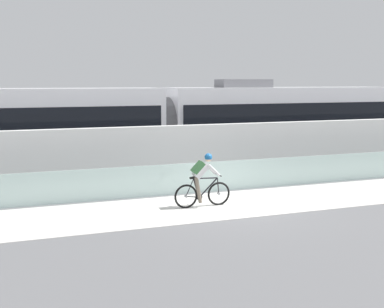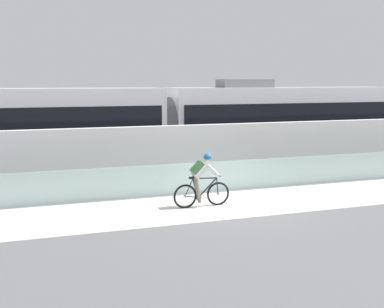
% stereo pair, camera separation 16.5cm
% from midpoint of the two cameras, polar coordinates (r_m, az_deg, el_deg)
% --- Properties ---
extents(ground_plane, '(200.00, 200.00, 0.00)m').
position_cam_midpoint_polar(ground_plane, '(15.31, 3.49, -5.79)').
color(ground_plane, slate).
extents(bike_path_deck, '(32.00, 3.20, 0.01)m').
position_cam_midpoint_polar(bike_path_deck, '(15.31, 3.49, -5.76)').
color(bike_path_deck, silver).
rests_on(bike_path_deck, ground).
extents(glass_parapet, '(32.00, 0.05, 1.02)m').
position_cam_midpoint_polar(glass_parapet, '(16.87, 0.98, -2.67)').
color(glass_parapet, '#ADC6C1').
rests_on(glass_parapet, ground).
extents(concrete_barrier_wall, '(32.00, 0.36, 2.13)m').
position_cam_midpoint_polar(concrete_barrier_wall, '(18.44, -1.03, 0.01)').
color(concrete_barrier_wall, silver).
rests_on(concrete_barrier_wall, ground).
extents(tram_rail_near, '(32.00, 0.08, 0.01)m').
position_cam_midpoint_polar(tram_rail_near, '(20.95, -3.25, -1.95)').
color(tram_rail_near, '#595654').
rests_on(tram_rail_near, ground).
extents(tram_rail_far, '(32.00, 0.08, 0.01)m').
position_cam_midpoint_polar(tram_rail_far, '(22.30, -4.32, -1.34)').
color(tram_rail_far, '#595654').
rests_on(tram_rail_far, ground).
extents(tram, '(22.56, 2.54, 3.81)m').
position_cam_midpoint_polar(tram, '(21.41, -3.55, 3.37)').
color(tram, silver).
rests_on(tram, ground).
extents(cyclist_on_bike, '(1.77, 0.58, 1.61)m').
position_cam_midpoint_polar(cyclist_on_bike, '(14.85, 0.87, -3.04)').
color(cyclist_on_bike, black).
rests_on(cyclist_on_bike, ground).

